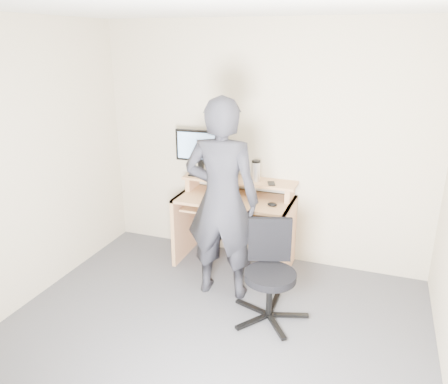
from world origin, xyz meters
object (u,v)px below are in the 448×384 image
Objects in this scene: office_chair at (270,268)px; person at (222,200)px; desk at (237,213)px; monitor at (200,149)px.

person is (-0.51, 0.21, 0.47)m from office_chair.
person reaches higher than desk.
person is at bearing -84.07° from desk.
desk is 2.30× the size of monitor.
desk is 0.64× the size of person.
office_chair is (1.02, -0.90, -0.75)m from monitor.
monitor is at bearing 174.09° from desk.
person is (0.50, -0.69, -0.28)m from monitor.
office_chair is 0.73m from person.
monitor is at bearing -57.90° from person.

